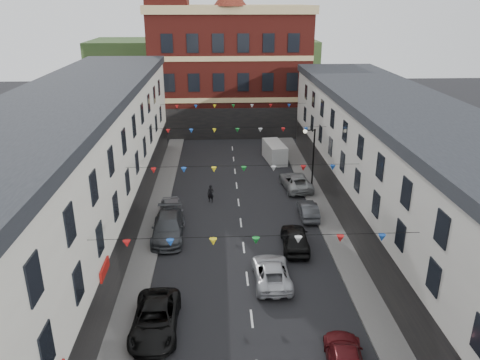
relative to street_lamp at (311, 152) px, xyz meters
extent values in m
plane|color=black|center=(-6.55, -14.00, -3.90)|extent=(160.00, 160.00, 0.00)
cube|color=#605E5B|center=(-13.45, -12.00, -3.83)|extent=(1.80, 64.00, 0.15)
cube|color=#605E5B|center=(0.35, -12.00, -3.83)|extent=(1.80, 64.00, 0.15)
cube|color=silver|center=(-18.35, -13.00, 1.10)|extent=(8.00, 56.00, 10.00)
cube|color=black|center=(-18.35, -13.00, 6.45)|extent=(8.40, 56.00, 0.70)
cube|color=black|center=(-14.30, -13.00, -2.30)|extent=(0.12, 56.00, 3.20)
cube|color=beige|center=(5.25, -13.00, 0.60)|extent=(8.00, 56.00, 9.00)
cube|color=black|center=(5.25, -13.00, 5.45)|extent=(8.40, 56.00, 0.70)
cube|color=black|center=(1.20, -13.00, -2.30)|extent=(0.12, 56.00, 3.20)
cube|color=maroon|center=(-6.55, 24.00, 3.60)|extent=(20.00, 12.00, 15.00)
cube|color=tan|center=(-6.55, 24.00, 11.60)|extent=(20.60, 12.60, 1.00)
cube|color=maroon|center=(-14.05, 21.00, 8.10)|extent=(5.00, 5.00, 24.00)
cube|color=#2D4C23|center=(-10.55, 48.00, 1.10)|extent=(40.00, 14.00, 10.00)
cylinder|color=black|center=(0.25, 0.00, -0.90)|extent=(0.14, 0.14, 6.00)
cylinder|color=black|center=(-0.15, 0.00, 2.00)|extent=(0.90, 0.10, 0.10)
sphere|color=beige|center=(-0.60, 0.00, 1.90)|extent=(0.36, 0.36, 0.36)
imported|color=black|center=(-11.73, -18.72, -3.18)|extent=(2.40, 5.20, 1.45)
imported|color=#42454A|center=(-12.05, -8.15, -3.09)|extent=(2.38, 5.63, 1.62)
imported|color=gray|center=(-12.05, -5.13, -3.14)|extent=(2.38, 4.69, 1.53)
imported|color=#531014|center=(-2.42, -22.00, -3.27)|extent=(2.36, 4.58, 1.27)
imported|color=black|center=(-2.90, -10.21, -3.13)|extent=(2.06, 4.63, 1.55)
imported|color=#414347|center=(-1.05, -5.22, -3.27)|extent=(1.41, 3.87, 1.27)
imported|color=#9C9EA0|center=(-1.05, 1.02, -3.20)|extent=(2.81, 5.30, 1.42)
imported|color=silver|center=(-5.05, -14.35, -3.24)|extent=(2.26, 4.80, 1.33)
cube|color=silver|center=(-2.08, 9.21, -2.89)|extent=(2.38, 4.78, 2.03)
imported|color=black|center=(-8.96, -1.78, -3.12)|extent=(0.66, 0.52, 1.58)
camera|label=1|loc=(-8.24, -39.37, 12.57)|focal=35.00mm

